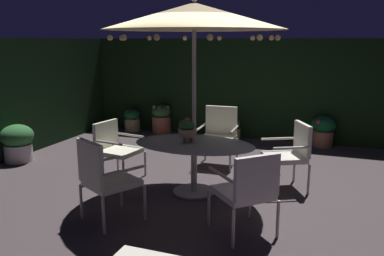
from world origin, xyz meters
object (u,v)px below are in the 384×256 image
at_px(patio_chair_northeast, 248,188).
at_px(potted_plant_back_left, 132,120).
at_px(potted_plant_right_near, 161,119).
at_px(potted_plant_back_right, 18,142).
at_px(patio_umbrella, 194,17).
at_px(potted_plant_back_center, 323,130).
at_px(patio_chair_southeast, 219,132).
at_px(potted_plant_front_corner, 231,129).
at_px(patio_chair_north, 104,176).
at_px(patio_chair_east, 291,151).
at_px(patio_dining_table, 194,153).
at_px(patio_chair_south, 115,146).
at_px(centerpiece_planter, 188,128).

relative_size(patio_chair_northeast, potted_plant_back_left, 1.83).
bearing_deg(potted_plant_right_near, potted_plant_back_right, -116.86).
distance_m(patio_umbrella, potted_plant_right_near, 4.44).
bearing_deg(potted_plant_right_near, potted_plant_back_center, 1.01).
bearing_deg(potted_plant_back_right, patio_chair_southeast, 17.40).
bearing_deg(patio_chair_northeast, potted_plant_front_corner, 107.11).
distance_m(patio_chair_north, potted_plant_right_near, 4.81).
bearing_deg(potted_plant_back_center, patio_chair_east, -97.43).
relative_size(patio_dining_table, potted_plant_back_center, 2.73).
distance_m(patio_chair_south, potted_plant_front_corner, 3.15).
bearing_deg(potted_plant_front_corner, potted_plant_back_right, -139.62).
height_order(potted_plant_back_center, potted_plant_front_corner, potted_plant_back_center).
bearing_deg(patio_chair_north, centerpiece_planter, 66.00).
bearing_deg(patio_umbrella, patio_chair_east, 27.77).
relative_size(patio_chair_east, potted_plant_back_left, 1.83).
relative_size(patio_chair_southeast, patio_chair_south, 1.13).
xyz_separation_m(patio_chair_northeast, potted_plant_back_center, (0.62, 4.43, -0.22)).
bearing_deg(potted_plant_back_left, potted_plant_right_near, 2.24).
distance_m(patio_chair_south, potted_plant_back_center, 4.41).
relative_size(potted_plant_right_near, potted_plant_back_left, 1.27).
relative_size(patio_chair_southeast, potted_plant_back_left, 1.90).
height_order(patio_chair_north, patio_chair_northeast, patio_chair_north).
height_order(potted_plant_back_center, potted_plant_back_left, potted_plant_back_center).
bearing_deg(patio_dining_table, patio_chair_east, 27.77).
xyz_separation_m(patio_chair_southeast, potted_plant_back_left, (-2.74, 1.85, -0.31)).
xyz_separation_m(patio_dining_table, patio_chair_east, (1.27, 0.67, -0.02)).
distance_m(patio_dining_table, potted_plant_back_right, 3.56).
xyz_separation_m(patio_dining_table, potted_plant_back_left, (-2.80, 3.30, -0.32)).
bearing_deg(patio_dining_table, potted_plant_front_corner, 94.99).
distance_m(patio_chair_southeast, potted_plant_back_left, 3.33).
xyz_separation_m(potted_plant_right_near, potted_plant_back_right, (-1.51, -2.98, 0.01)).
height_order(patio_chair_south, potted_plant_back_center, patio_chair_south).
xyz_separation_m(patio_umbrella, centerpiece_planter, (-0.10, 0.02, -1.53)).
xyz_separation_m(patio_chair_north, potted_plant_right_near, (-1.35, 4.61, -0.24)).
bearing_deg(patio_chair_north, patio_chair_east, 44.94).
height_order(potted_plant_front_corner, potted_plant_back_left, potted_plant_back_left).
height_order(patio_chair_north, potted_plant_back_right, patio_chair_north).
bearing_deg(patio_chair_northeast, potted_plant_back_center, 82.02).
distance_m(patio_chair_east, potted_plant_back_center, 2.76).
height_order(patio_chair_northeast, potted_plant_back_left, patio_chair_northeast).
relative_size(patio_chair_northeast, potted_plant_back_center, 1.54).
relative_size(patio_chair_north, patio_chair_east, 1.05).
relative_size(patio_chair_east, patio_chair_southeast, 0.96).
bearing_deg(potted_plant_back_right, patio_chair_south, -3.93).
xyz_separation_m(potted_plant_right_near, potted_plant_front_corner, (1.76, -0.20, -0.09)).
height_order(patio_chair_south, potted_plant_front_corner, patio_chair_south).
height_order(potted_plant_front_corner, potted_plant_back_right, potted_plant_back_right).
bearing_deg(potted_plant_right_near, patio_chair_east, -38.82).
distance_m(patio_chair_north, potted_plant_back_right, 3.30).
distance_m(patio_chair_east, patio_chair_south, 2.73).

